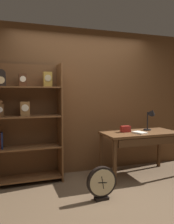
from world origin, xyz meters
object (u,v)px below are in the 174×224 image
open_repair_manual (140,133)px  round_clock_large (102,183)px  desk_lamp (151,116)px  bookshelf (23,122)px  toolbox_small (125,129)px  workbench (140,137)px

open_repair_manual → round_clock_large: (-0.93, -0.55, -0.55)m
round_clock_large → desk_lamp: bearing=30.3°
bookshelf → open_repair_manual: size_ratio=8.76×
toolbox_small → open_repair_manual: bearing=-49.1°
workbench → open_repair_manual: bearing=-129.2°
open_repair_manual → round_clock_large: open_repair_manual is taller
bookshelf → round_clock_large: bookshelf is taller
desk_lamp → toolbox_small: 0.56m
bookshelf → desk_lamp: bookshelf is taller
bookshelf → round_clock_large: 1.57m
round_clock_large → open_repair_manual: bearing=30.7°
bookshelf → toolbox_small: (1.71, -0.25, -0.16)m
bookshelf → open_repair_manual: bookshelf is taller
desk_lamp → round_clock_large: size_ratio=0.91×
workbench → open_repair_manual: 0.15m
bookshelf → workbench: (1.95, -0.36, -0.31)m
bookshelf → open_repair_manual: 1.94m
bookshelf → workbench: size_ratio=1.45×
open_repair_manual → round_clock_large: size_ratio=0.48×
workbench → open_repair_manual: size_ratio=6.04×
desk_lamp → toolbox_small: bearing=-179.6°
workbench → toolbox_small: toolbox_small is taller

